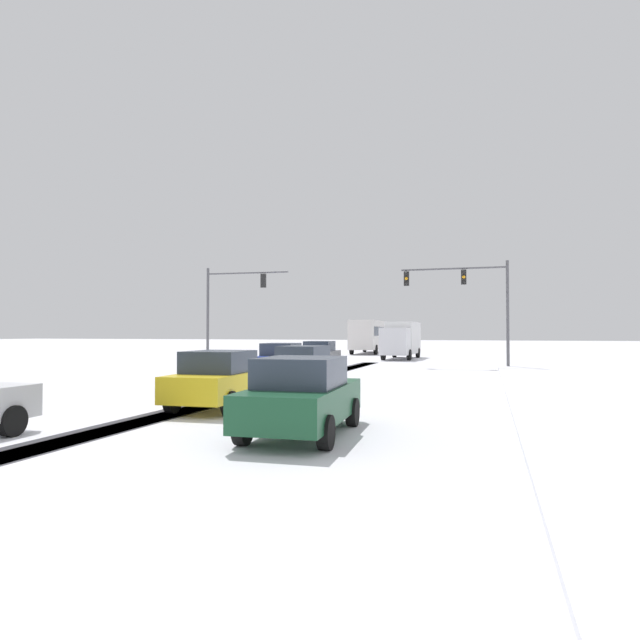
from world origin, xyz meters
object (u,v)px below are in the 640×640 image
at_px(car_blue_second, 282,359).
at_px(box_truck_delivery, 401,339).
at_px(traffic_signal_near_left, 229,299).
at_px(bus_oncoming, 370,334).
at_px(car_silver_third, 304,366).
at_px(car_dark_green_fifth, 302,396).
at_px(traffic_signal_near_right, 469,291).
at_px(car_yellow_cab_fourth, 221,379).
at_px(car_grey_lead, 320,354).

distance_m(car_blue_second, box_truck_delivery, 19.31).
distance_m(traffic_signal_near_left, car_blue_second, 10.71).
bearing_deg(traffic_signal_near_left, bus_oncoming, 78.27).
xyz_separation_m(car_blue_second, car_silver_third, (2.90, -4.94, 0.00)).
bearing_deg(car_dark_green_fifth, car_silver_third, 109.02).
bearing_deg(car_dark_green_fifth, traffic_signal_near_right, 83.58).
xyz_separation_m(car_silver_third, car_dark_green_fifth, (3.12, -9.06, 0.00)).
xyz_separation_m(traffic_signal_near_right, car_yellow_cab_fourth, (-6.13, -20.26, -3.84)).
bearing_deg(traffic_signal_near_right, traffic_signal_near_left, -173.37).
bearing_deg(traffic_signal_near_left, box_truck_delivery, 50.03).
distance_m(car_grey_lead, car_yellow_cab_fourth, 17.57).
distance_m(traffic_signal_near_left, car_yellow_cab_fourth, 20.97).
relative_size(traffic_signal_near_right, car_silver_third, 1.56).
bearing_deg(car_dark_green_fifth, traffic_signal_near_left, 120.70).
xyz_separation_m(car_grey_lead, car_silver_third, (2.94, -11.35, 0.00)).
distance_m(car_blue_second, car_silver_third, 5.73).
relative_size(traffic_signal_near_left, car_blue_second, 1.55).
distance_m(traffic_signal_near_left, bus_oncoming, 23.29).
height_order(car_blue_second, bus_oncoming, bus_oncoming).
xyz_separation_m(car_grey_lead, box_truck_delivery, (3.00, 12.66, 0.82)).
relative_size(car_grey_lead, box_truck_delivery, 0.56).
bearing_deg(box_truck_delivery, bus_oncoming, 114.17).
height_order(traffic_signal_near_right, traffic_signal_near_left, same).
relative_size(car_blue_second, bus_oncoming, 0.38).
xyz_separation_m(traffic_signal_near_left, car_yellow_cab_fourth, (9.26, -18.47, -3.59)).
xyz_separation_m(car_blue_second, box_truck_delivery, (2.96, 19.07, 0.82)).
bearing_deg(car_grey_lead, car_dark_green_fifth, -73.45).
relative_size(car_dark_green_fifth, bus_oncoming, 0.38).
xyz_separation_m(traffic_signal_near_left, bus_oncoming, (4.71, 22.68, -2.42)).
height_order(car_yellow_cab_fourth, car_dark_green_fifth, same).
bearing_deg(traffic_signal_near_right, car_blue_second, -132.95).
bearing_deg(traffic_signal_near_left, car_grey_lead, -9.25).
relative_size(car_silver_third, box_truck_delivery, 0.56).
bearing_deg(box_truck_delivery, traffic_signal_near_left, -129.97).
height_order(car_grey_lead, box_truck_delivery, box_truck_delivery).
xyz_separation_m(traffic_signal_near_right, car_grey_lead, (-8.69, -2.88, -3.84)).
bearing_deg(traffic_signal_near_left, car_silver_third, -52.22).
bearing_deg(bus_oncoming, car_dark_green_fifth, -79.67).
bearing_deg(car_blue_second, box_truck_delivery, 81.19).
relative_size(car_silver_third, bus_oncoming, 0.38).
relative_size(car_silver_third, car_dark_green_fifth, 0.99).
bearing_deg(car_silver_third, traffic_signal_near_right, 68.02).
distance_m(car_yellow_cab_fourth, car_dark_green_fifth, 4.64).
relative_size(car_grey_lead, car_yellow_cab_fourth, 1.00).
bearing_deg(traffic_signal_near_right, car_yellow_cab_fourth, -106.83).
height_order(car_dark_green_fifth, bus_oncoming, bus_oncoming).
bearing_deg(traffic_signal_near_left, car_dark_green_fifth, -59.30).
height_order(traffic_signal_near_right, car_dark_green_fifth, traffic_signal_near_right).
xyz_separation_m(car_blue_second, bus_oncoming, (-2.03, 30.18, 1.18)).
height_order(traffic_signal_near_left, car_silver_third, traffic_signal_near_left).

